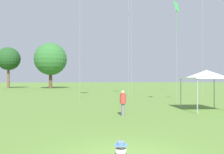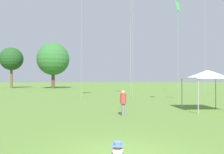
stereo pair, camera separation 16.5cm
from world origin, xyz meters
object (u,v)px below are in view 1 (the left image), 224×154
(person_standing_0, at_px, (123,101))
(distant_tree_0, at_px, (8,59))
(kite_4, at_px, (177,11))
(distant_tree_1, at_px, (51,59))
(seated_toddler, at_px, (121,153))
(canopy_tent, at_px, (206,75))

(person_standing_0, height_order, distant_tree_0, distant_tree_0)
(distant_tree_0, bearing_deg, kite_4, -50.85)
(distant_tree_0, relative_size, distant_tree_1, 0.92)
(seated_toddler, xyz_separation_m, person_standing_0, (0.77, 7.29, 0.65))
(seated_toddler, height_order, distant_tree_0, distant_tree_0)
(canopy_tent, xyz_separation_m, kite_4, (-0.75, 3.88, 5.69))
(person_standing_0, relative_size, distant_tree_1, 0.14)
(kite_4, xyz_separation_m, distant_tree_0, (-29.71, 36.50, -0.95))
(person_standing_0, distance_m, distant_tree_1, 43.31)
(distant_tree_0, bearing_deg, canopy_tent, -52.97)
(canopy_tent, bearing_deg, seated_toddler, -126.64)
(person_standing_0, xyz_separation_m, kite_4, (5.29, 5.74, 7.32))
(person_standing_0, relative_size, canopy_tent, 0.51)
(distant_tree_0, xyz_separation_m, distant_tree_1, (10.73, -1.62, -0.16))
(person_standing_0, distance_m, canopy_tent, 6.53)
(seated_toddler, distance_m, person_standing_0, 7.36)
(distant_tree_0, height_order, distant_tree_1, distant_tree_1)
(seated_toddler, height_order, canopy_tent, canopy_tent)
(seated_toddler, bearing_deg, person_standing_0, 91.01)
(seated_toddler, relative_size, kite_4, 0.06)
(person_standing_0, bearing_deg, kite_4, 109.46)
(person_standing_0, bearing_deg, distant_tree_1, 170.78)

